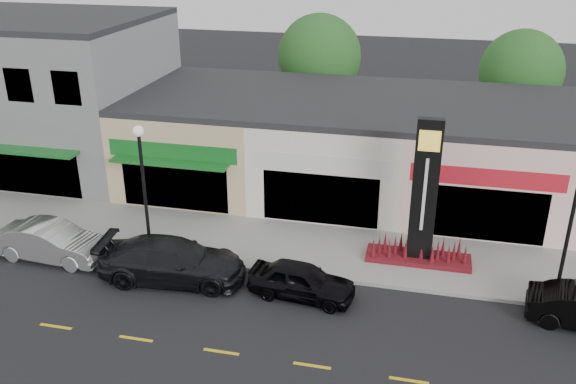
% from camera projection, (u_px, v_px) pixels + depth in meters
% --- Properties ---
extents(ground, '(120.00, 120.00, 0.00)m').
position_uv_depth(ground, '(328.00, 312.00, 21.79)').
color(ground, black).
rests_on(ground, ground).
extents(sidewalk, '(52.00, 4.30, 0.15)m').
position_uv_depth(sidewalk, '(345.00, 252.00, 25.65)').
color(sidewalk, gray).
rests_on(sidewalk, ground).
extents(curb, '(52.00, 0.20, 0.15)m').
position_uv_depth(curb, '(337.00, 279.00, 23.64)').
color(curb, gray).
rests_on(curb, ground).
extents(building_grey_2story, '(12.00, 10.95, 8.30)m').
position_uv_depth(building_grey_2story, '(47.00, 92.00, 34.10)').
color(building_grey_2story, slate).
rests_on(building_grey_2story, ground).
extents(shop_beige, '(7.00, 10.85, 4.80)m').
position_uv_depth(shop_beige, '(209.00, 133.00, 32.82)').
color(shop_beige, '#CAB981').
rests_on(shop_beige, ground).
extents(shop_cream, '(7.00, 10.01, 4.80)m').
position_uv_depth(shop_cream, '(338.00, 143.00, 31.38)').
color(shop_cream, beige).
rests_on(shop_cream, ground).
extents(shop_pink_w, '(7.00, 10.01, 4.80)m').
position_uv_depth(shop_pink_w, '(479.00, 154.00, 29.93)').
color(shop_pink_w, beige).
rests_on(shop_pink_w, ground).
extents(tree_rear_west, '(5.20, 5.20, 7.83)m').
position_uv_depth(tree_rear_west, '(319.00, 56.00, 37.92)').
color(tree_rear_west, '#382619').
rests_on(tree_rear_west, ground).
extents(tree_rear_mid, '(4.80, 4.80, 7.29)m').
position_uv_depth(tree_rear_mid, '(521.00, 71.00, 35.57)').
color(tree_rear_mid, '#382619').
rests_on(tree_rear_mid, ground).
extents(lamp_west_near, '(0.44, 0.44, 5.47)m').
position_uv_depth(lamp_west_near, '(143.00, 177.00, 24.29)').
color(lamp_west_near, black).
rests_on(lamp_west_near, sidewalk).
extents(lamp_east_near, '(0.44, 0.44, 5.47)m').
position_uv_depth(lamp_east_near, '(572.00, 217.00, 20.97)').
color(lamp_east_near, black).
rests_on(lamp_east_near, sidewalk).
extents(pylon_sign, '(4.20, 1.30, 6.00)m').
position_uv_depth(pylon_sign, '(422.00, 213.00, 24.00)').
color(pylon_sign, '#5E1011').
rests_on(pylon_sign, sidewalk).
extents(car_white_van, '(1.89, 4.79, 1.55)m').
position_uv_depth(car_white_van, '(51.00, 242.00, 24.98)').
color(car_white_van, '#BBBBBB').
rests_on(car_white_van, ground).
extents(car_dark_sedan, '(2.81, 5.86, 1.65)m').
position_uv_depth(car_dark_sedan, '(172.00, 261.00, 23.48)').
color(car_dark_sedan, black).
rests_on(car_dark_sedan, ground).
extents(car_black_sedan, '(2.03, 4.12, 1.35)m').
position_uv_depth(car_black_sedan, '(302.00, 281.00, 22.43)').
color(car_black_sedan, black).
rests_on(car_black_sedan, ground).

